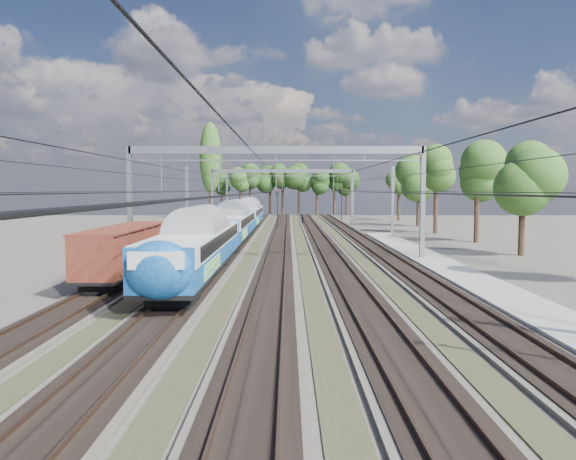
{
  "coord_description": "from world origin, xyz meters",
  "views": [
    {
      "loc": [
        0.94,
        -14.04,
        5.58
      ],
      "look_at": [
        0.93,
        25.02,
        2.8
      ],
      "focal_mm": 35.0,
      "sensor_mm": 36.0,
      "label": 1
    }
  ],
  "objects_px": {
    "signal_near": "(277,205)",
    "emu_train": "(233,220)",
    "freight_boxcar": "(126,249)",
    "worker": "(303,219)",
    "signal_far": "(341,200)"
  },
  "relations": [
    {
      "from": "emu_train",
      "to": "worker",
      "type": "relative_size",
      "value": 35.77
    },
    {
      "from": "freight_boxcar",
      "to": "signal_far",
      "type": "distance_m",
      "value": 71.83
    },
    {
      "from": "emu_train",
      "to": "freight_boxcar",
      "type": "distance_m",
      "value": 21.37
    },
    {
      "from": "freight_boxcar",
      "to": "worker",
      "type": "bearing_deg",
      "value": 77.56
    },
    {
      "from": "signal_near",
      "to": "emu_train",
      "type": "bearing_deg",
      "value": -83.88
    },
    {
      "from": "freight_boxcar",
      "to": "signal_far",
      "type": "relative_size",
      "value": 2.11
    },
    {
      "from": "worker",
      "to": "signal_far",
      "type": "distance_m",
      "value": 15.4
    },
    {
      "from": "freight_boxcar",
      "to": "signal_near",
      "type": "distance_m",
      "value": 46.02
    },
    {
      "from": "freight_boxcar",
      "to": "signal_near",
      "type": "xyz_separation_m",
      "value": [
        8.42,
        45.22,
        1.54
      ]
    },
    {
      "from": "signal_far",
      "to": "worker",
      "type": "bearing_deg",
      "value": -106.38
    },
    {
      "from": "worker",
      "to": "signal_near",
      "type": "xyz_separation_m",
      "value": [
        -3.9,
        -10.63,
        2.6
      ]
    },
    {
      "from": "emu_train",
      "to": "signal_near",
      "type": "bearing_deg",
      "value": 80.86
    },
    {
      "from": "freight_boxcar",
      "to": "signal_near",
      "type": "height_order",
      "value": "signal_near"
    },
    {
      "from": "freight_boxcar",
      "to": "worker",
      "type": "xyz_separation_m",
      "value": [
        12.32,
        55.85,
        -1.06
      ]
    },
    {
      "from": "signal_near",
      "to": "signal_far",
      "type": "xyz_separation_m",
      "value": [
        11.32,
        23.83,
        0.24
      ]
    }
  ]
}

